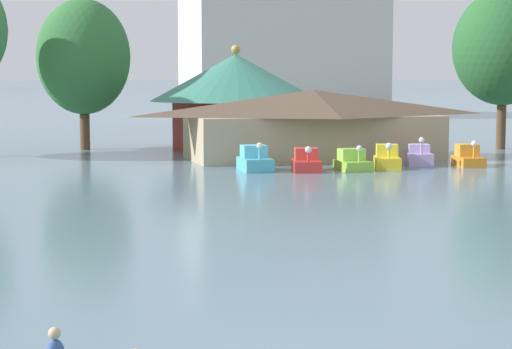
# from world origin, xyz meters

# --- Properties ---
(pedal_boat_cyan) EXTENTS (1.68, 2.74, 1.72)m
(pedal_boat_cyan) POSITION_xyz_m (8.82, 37.39, 0.59)
(pedal_boat_cyan) COLOR #4CB7CC
(pedal_boat_cyan) RESTS_ON ground
(pedal_boat_red) EXTENTS (2.13, 3.05, 1.53)m
(pedal_boat_red) POSITION_xyz_m (11.67, 36.44, 0.53)
(pedal_boat_red) COLOR red
(pedal_boat_red) RESTS_ON ground
(pedal_boat_lime) EXTENTS (1.72, 2.36, 1.54)m
(pedal_boat_lime) POSITION_xyz_m (14.41, 36.12, 0.50)
(pedal_boat_lime) COLOR #8CCC3F
(pedal_boat_lime) RESTS_ON ground
(pedal_boat_yellow) EXTENTS (2.17, 2.87, 1.61)m
(pedal_boat_yellow) POSITION_xyz_m (16.80, 36.69, 0.57)
(pedal_boat_yellow) COLOR yellow
(pedal_boat_yellow) RESTS_ON ground
(pedal_boat_lavender) EXTENTS (2.16, 2.83, 1.83)m
(pedal_boat_lavender) POSITION_xyz_m (19.34, 37.74, 0.54)
(pedal_boat_lavender) COLOR #B299D8
(pedal_boat_lavender) RESTS_ON ground
(pedal_boat_orange) EXTENTS (1.84, 2.78, 1.64)m
(pedal_boat_orange) POSITION_xyz_m (22.23, 36.92, 0.52)
(pedal_boat_orange) COLOR orange
(pedal_boat_orange) RESTS_ON ground
(boathouse) EXTENTS (17.55, 8.26, 4.58)m
(boathouse) POSITION_xyz_m (14.48, 43.94, 2.41)
(boathouse) COLOR tan
(boathouse) RESTS_ON ground
(green_roof_pavilion) EXTENTS (12.89, 12.89, 7.80)m
(green_roof_pavilion) POSITION_xyz_m (11.36, 53.04, 4.07)
(green_roof_pavilion) COLOR #993328
(green_roof_pavilion) RESTS_ON ground
(shoreline_tree_mid) EXTENTS (6.93, 6.93, 11.18)m
(shoreline_tree_mid) POSITION_xyz_m (0.31, 55.52, 6.89)
(shoreline_tree_mid) COLOR brown
(shoreline_tree_mid) RESTS_ON ground
(shoreline_tree_right) EXTENTS (7.53, 7.53, 11.88)m
(shoreline_tree_right) POSITION_xyz_m (30.71, 48.12, 7.57)
(shoreline_tree_right) COLOR brown
(shoreline_tree_right) RESTS_ON ground
(background_building_block) EXTENTS (25.90, 17.67, 20.90)m
(background_building_block) POSITION_xyz_m (30.41, 107.39, 10.47)
(background_building_block) COLOR beige
(background_building_block) RESTS_ON ground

